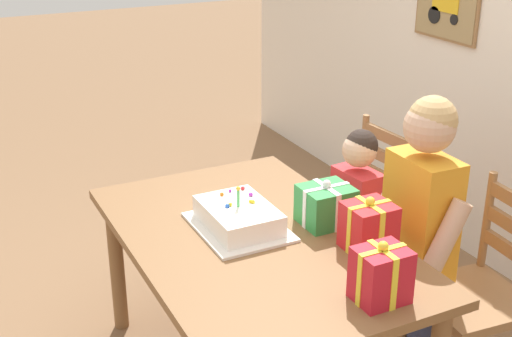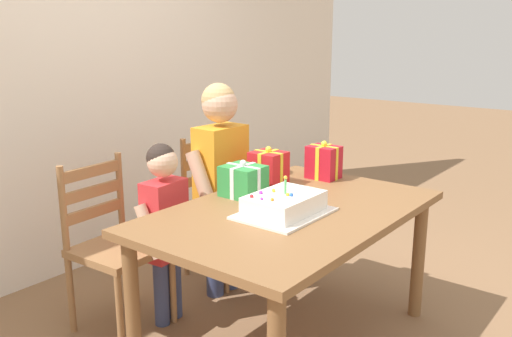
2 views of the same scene
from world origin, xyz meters
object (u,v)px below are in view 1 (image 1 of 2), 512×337
object	(u,v)px
gift_box_beside_cake	(326,205)
chair_left	(362,212)
child_older	(421,214)
chair_right	(481,294)
birthday_cake	(239,218)
child_younger	(356,209)
gift_box_red_large	(369,227)
dining_table	(255,256)
gift_box_corner_small	(381,275)

from	to	relation	value
gift_box_beside_cake	chair_left	size ratio (longest dim) A/B	0.23
child_older	chair_right	bearing A→B (deg)	41.32
gift_box_beside_cake	child_older	size ratio (longest dim) A/B	0.16
birthday_cake	chair_right	distance (m)	1.06
chair_right	birthday_cake	bearing A→B (deg)	-121.48
child_older	child_younger	distance (m)	0.49
gift_box_beside_cake	child_younger	size ratio (longest dim) A/B	0.21
chair_left	chair_right	bearing A→B (deg)	-0.01
child_younger	chair_right	bearing A→B (deg)	15.38
child_older	gift_box_red_large	bearing A→B (deg)	-79.01
chair_left	child_older	size ratio (longest dim) A/B	0.71
dining_table	child_younger	xyz separation A→B (m)	(-0.23, 0.66, -0.03)
dining_table	chair_right	distance (m)	0.96
child_younger	gift_box_red_large	bearing A→B (deg)	-30.67
birthday_cake	child_younger	bearing A→B (deg)	101.26
gift_box_corner_small	child_older	distance (m)	0.61
gift_box_red_large	birthday_cake	bearing A→B (deg)	-135.29
gift_box_beside_cake	chair_left	distance (m)	0.77
birthday_cake	gift_box_corner_small	world-z (taller)	gift_box_corner_small
gift_box_red_large	gift_box_corner_small	bearing A→B (deg)	-28.54
dining_table	chair_left	world-z (taller)	chair_left
gift_box_red_large	gift_box_beside_cake	world-z (taller)	gift_box_red_large
dining_table	birthday_cake	xyz separation A→B (m)	(-0.10, -0.03, 0.14)
gift_box_red_large	gift_box_corner_small	size ratio (longest dim) A/B	0.98
birthday_cake	chair_left	bearing A→B (deg)	111.31
gift_box_beside_cake	child_younger	distance (m)	0.47
gift_box_red_large	gift_box_corner_small	xyz separation A→B (m)	(0.32, -0.17, 0.00)
gift_box_beside_cake	birthday_cake	bearing A→B (deg)	-108.91
chair_left	chair_right	size ratio (longest dim) A/B	1.00
child_older	child_younger	bearing A→B (deg)	179.92
dining_table	gift_box_red_large	world-z (taller)	gift_box_red_large
gift_box_corner_small	child_older	world-z (taller)	child_older
chair_right	child_younger	size ratio (longest dim) A/B	0.91
birthday_cake	gift_box_beside_cake	xyz separation A→B (m)	(0.12, 0.35, 0.03)
chair_right	child_younger	xyz separation A→B (m)	(-0.67, -0.18, 0.15)
gift_box_corner_small	chair_right	bearing A→B (deg)	104.08
dining_table	birthday_cake	bearing A→B (deg)	-164.37
birthday_cake	chair_left	world-z (taller)	same
child_younger	chair_left	bearing A→B (deg)	137.75
birthday_cake	chair_right	bearing A→B (deg)	58.52
dining_table	gift_box_corner_small	distance (m)	0.65
child_older	birthday_cake	bearing A→B (deg)	-115.20
dining_table	child_younger	distance (m)	0.70
gift_box_red_large	chair_right	xyz separation A→B (m)	(0.15, 0.49, -0.36)
dining_table	child_older	world-z (taller)	child_older
gift_box_beside_cake	child_older	distance (m)	0.39
gift_box_beside_cake	chair_left	world-z (taller)	gift_box_beside_cake
gift_box_beside_cake	chair_right	bearing A→B (deg)	51.60
gift_box_red_large	child_older	size ratio (longest dim) A/B	0.17
birthday_cake	chair_right	world-z (taller)	same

